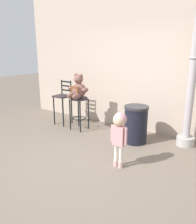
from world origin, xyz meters
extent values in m
plane|color=#746558|center=(0.00, 0.00, 0.00)|extent=(24.00, 24.00, 0.00)
cube|color=#BCA694|center=(0.00, 2.28, 1.81)|extent=(6.52, 0.30, 3.61)
cylinder|color=#2A2429|center=(-0.99, 1.34, 0.76)|extent=(0.41, 0.41, 0.04)
cylinder|color=black|center=(-1.15, 1.19, 0.37)|extent=(0.03, 0.03, 0.74)
cylinder|color=black|center=(-0.84, 1.19, 0.37)|extent=(0.03, 0.03, 0.74)
cylinder|color=black|center=(-1.15, 1.50, 0.37)|extent=(0.03, 0.03, 0.74)
cylinder|color=black|center=(-0.84, 1.50, 0.37)|extent=(0.03, 0.03, 0.74)
torus|color=black|center=(-0.99, 1.34, 0.27)|extent=(0.33, 0.33, 0.02)
sphere|color=brown|center=(-0.99, 1.34, 0.95)|extent=(0.34, 0.34, 0.34)
cube|color=brown|center=(-0.99, 1.20, 0.96)|extent=(0.21, 0.03, 0.21)
sphere|color=brown|center=(-0.99, 1.34, 1.21)|extent=(0.21, 0.21, 0.21)
ellipsoid|color=brown|center=(-0.99, 1.25, 1.20)|extent=(0.09, 0.07, 0.06)
sphere|color=black|center=(-0.99, 1.23, 1.20)|extent=(0.02, 0.02, 0.02)
sphere|color=brown|center=(-1.07, 1.34, 1.29)|extent=(0.08, 0.08, 0.08)
sphere|color=brown|center=(-0.92, 1.34, 1.29)|extent=(0.08, 0.08, 0.08)
ellipsoid|color=brown|center=(-1.20, 1.32, 0.98)|extent=(0.12, 0.19, 0.11)
ellipsoid|color=brown|center=(-0.79, 1.32, 0.98)|extent=(0.12, 0.19, 0.11)
ellipsoid|color=brown|center=(-1.07, 1.18, 0.85)|extent=(0.12, 0.29, 0.14)
ellipsoid|color=brown|center=(-0.92, 1.18, 0.85)|extent=(0.12, 0.29, 0.14)
cylinder|color=#CFAA9F|center=(0.65, 0.29, 0.05)|extent=(0.08, 0.08, 0.11)
cylinder|color=silver|center=(0.65, 0.29, 0.25)|extent=(0.06, 0.06, 0.28)
cylinder|color=#CFAA9F|center=(0.74, 0.29, 0.05)|extent=(0.08, 0.08, 0.11)
cylinder|color=silver|center=(0.74, 0.29, 0.25)|extent=(0.06, 0.06, 0.28)
cube|color=#D39597|center=(0.70, 0.29, 0.55)|extent=(0.19, 0.11, 0.33)
cylinder|color=#D39597|center=(0.57, 0.29, 0.56)|extent=(0.05, 0.05, 0.28)
cylinder|color=#D39597|center=(0.82, 0.29, 0.56)|extent=(0.05, 0.05, 0.28)
sphere|color=#D8B293|center=(0.70, 0.29, 0.81)|extent=(0.20, 0.20, 0.20)
sphere|color=pink|center=(0.70, 0.31, 0.82)|extent=(0.22, 0.22, 0.22)
cylinder|color=black|center=(0.46, 1.40, 0.36)|extent=(0.47, 0.47, 0.72)
cylinder|color=#2D2D33|center=(0.46, 1.40, 0.75)|extent=(0.49, 0.49, 0.05)
cylinder|color=#ACA8A2|center=(1.36, 1.82, 0.09)|extent=(0.35, 0.35, 0.18)
cylinder|color=#AAA1A3|center=(1.36, 1.82, 1.58)|extent=(0.15, 0.15, 2.80)
torus|color=#ADA89E|center=(1.36, 1.82, 1.72)|extent=(0.19, 0.19, 0.04)
cube|color=#2A2429|center=(-1.58, 1.40, 0.73)|extent=(0.37, 0.37, 0.03)
cylinder|color=black|center=(-1.74, 1.25, 0.36)|extent=(0.03, 0.03, 0.72)
cylinder|color=black|center=(-1.43, 1.25, 0.36)|extent=(0.03, 0.03, 0.72)
cylinder|color=black|center=(-1.74, 1.56, 0.36)|extent=(0.03, 0.03, 0.72)
cylinder|color=black|center=(-1.43, 1.56, 0.36)|extent=(0.03, 0.03, 0.72)
cylinder|color=black|center=(-1.74, 1.56, 0.93)|extent=(0.03, 0.03, 0.36)
cylinder|color=black|center=(-1.43, 1.56, 0.93)|extent=(0.03, 0.03, 0.36)
cube|color=black|center=(-1.58, 1.56, 0.86)|extent=(0.31, 0.02, 0.04)
cube|color=black|center=(-1.58, 1.56, 0.97)|extent=(0.31, 0.02, 0.04)
cube|color=black|center=(-1.58, 1.56, 1.07)|extent=(0.31, 0.02, 0.04)
camera|label=1|loc=(2.38, -2.68, 1.89)|focal=36.72mm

